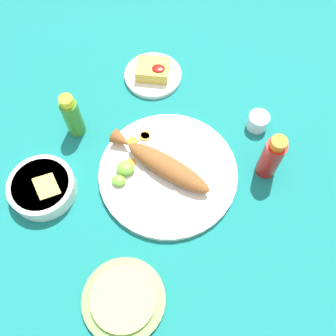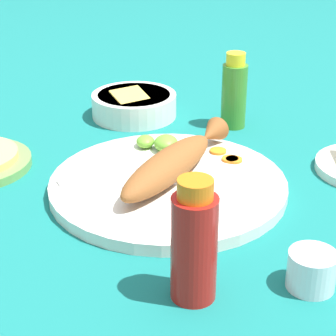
{
  "view_description": "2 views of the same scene",
  "coord_description": "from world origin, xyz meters",
  "px_view_note": "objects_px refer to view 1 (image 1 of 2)",
  "views": [
    {
      "loc": [
        0.04,
        -0.43,
        0.88
      ],
      "look_at": [
        0.0,
        0.0,
        0.04
      ],
      "focal_mm": 40.0,
      "sensor_mm": 36.0,
      "label": 1
    },
    {
      "loc": [
        0.81,
        0.04,
        0.44
      ],
      "look_at": [
        0.0,
        0.0,
        0.04
      ],
      "focal_mm": 65.0,
      "sensor_mm": 36.0,
      "label": 2
    }
  ],
  "objects_px": {
    "fork_far": "(158,204)",
    "tortilla_plate": "(124,300)",
    "fried_fish": "(162,164)",
    "hot_sauce_bottle_red": "(271,157)",
    "hot_sauce_bottle_green": "(72,116)",
    "side_plate_fries": "(153,75)",
    "salt_cup": "(258,122)",
    "fork_near": "(177,204)",
    "guacamole_bowl": "(42,187)",
    "main_plate": "(168,173)"
  },
  "relations": [
    {
      "from": "hot_sauce_bottle_red",
      "to": "tortilla_plate",
      "type": "distance_m",
      "value": 0.49
    },
    {
      "from": "main_plate",
      "to": "fried_fish",
      "type": "xyz_separation_m",
      "value": [
        -0.02,
        0.01,
        0.03
      ]
    },
    {
      "from": "salt_cup",
      "to": "main_plate",
      "type": "bearing_deg",
      "value": -142.48
    },
    {
      "from": "salt_cup",
      "to": "tortilla_plate",
      "type": "xyz_separation_m",
      "value": [
        -0.29,
        -0.5,
        -0.01
      ]
    },
    {
      "from": "hot_sauce_bottle_green",
      "to": "salt_cup",
      "type": "height_order",
      "value": "hot_sauce_bottle_green"
    },
    {
      "from": "fork_near",
      "to": "guacamole_bowl",
      "type": "xyz_separation_m",
      "value": [
        -0.34,
        0.01,
        0.01
      ]
    },
    {
      "from": "fork_near",
      "to": "side_plate_fries",
      "type": "xyz_separation_m",
      "value": [
        -0.11,
        0.41,
        -0.01
      ]
    },
    {
      "from": "tortilla_plate",
      "to": "main_plate",
      "type": "bearing_deg",
      "value": 78.58
    },
    {
      "from": "hot_sauce_bottle_red",
      "to": "hot_sauce_bottle_green",
      "type": "xyz_separation_m",
      "value": [
        -0.52,
        0.07,
        -0.0
      ]
    },
    {
      "from": "fork_far",
      "to": "salt_cup",
      "type": "relative_size",
      "value": 2.97
    },
    {
      "from": "fried_fish",
      "to": "tortilla_plate",
      "type": "relative_size",
      "value": 1.5
    },
    {
      "from": "side_plate_fries",
      "to": "guacamole_bowl",
      "type": "height_order",
      "value": "guacamole_bowl"
    },
    {
      "from": "hot_sauce_bottle_red",
      "to": "salt_cup",
      "type": "distance_m",
      "value": 0.15
    },
    {
      "from": "hot_sauce_bottle_green",
      "to": "side_plate_fries",
      "type": "bearing_deg",
      "value": 48.5
    },
    {
      "from": "side_plate_fries",
      "to": "tortilla_plate",
      "type": "bearing_deg",
      "value": -88.72
    },
    {
      "from": "main_plate",
      "to": "side_plate_fries",
      "type": "distance_m",
      "value": 0.33
    },
    {
      "from": "fork_near",
      "to": "tortilla_plate",
      "type": "relative_size",
      "value": 0.98
    },
    {
      "from": "fried_fish",
      "to": "fork_far",
      "type": "relative_size",
      "value": 1.65
    },
    {
      "from": "salt_cup",
      "to": "fork_far",
      "type": "bearing_deg",
      "value": -132.29
    },
    {
      "from": "tortilla_plate",
      "to": "fork_near",
      "type": "bearing_deg",
      "value": 67.72
    },
    {
      "from": "fried_fish",
      "to": "hot_sauce_bottle_red",
      "type": "xyz_separation_m",
      "value": [
        0.27,
        0.03,
        0.03
      ]
    },
    {
      "from": "main_plate",
      "to": "guacamole_bowl",
      "type": "xyz_separation_m",
      "value": [
        -0.31,
        -0.08,
        0.02
      ]
    },
    {
      "from": "main_plate",
      "to": "tortilla_plate",
      "type": "xyz_separation_m",
      "value": [
        -0.06,
        -0.32,
        -0.0
      ]
    },
    {
      "from": "main_plate",
      "to": "hot_sauce_bottle_green",
      "type": "relative_size",
      "value": 2.52
    },
    {
      "from": "fork_far",
      "to": "guacamole_bowl",
      "type": "relative_size",
      "value": 1.03
    },
    {
      "from": "fried_fish",
      "to": "fork_far",
      "type": "bearing_deg",
      "value": -62.0
    },
    {
      "from": "fork_near",
      "to": "side_plate_fries",
      "type": "distance_m",
      "value": 0.42
    },
    {
      "from": "fork_near",
      "to": "hot_sauce_bottle_green",
      "type": "height_order",
      "value": "hot_sauce_bottle_green"
    },
    {
      "from": "fork_near",
      "to": "hot_sauce_bottle_red",
      "type": "height_order",
      "value": "hot_sauce_bottle_red"
    },
    {
      "from": "salt_cup",
      "to": "tortilla_plate",
      "type": "height_order",
      "value": "salt_cup"
    },
    {
      "from": "hot_sauce_bottle_red",
      "to": "side_plate_fries",
      "type": "distance_m",
      "value": 0.44
    },
    {
      "from": "hot_sauce_bottle_green",
      "to": "guacamole_bowl",
      "type": "height_order",
      "value": "hot_sauce_bottle_green"
    },
    {
      "from": "fork_far",
      "to": "hot_sauce_bottle_red",
      "type": "bearing_deg",
      "value": 88.8
    },
    {
      "from": "guacamole_bowl",
      "to": "hot_sauce_bottle_green",
      "type": "bearing_deg",
      "value": 77.33
    },
    {
      "from": "side_plate_fries",
      "to": "tortilla_plate",
      "type": "relative_size",
      "value": 0.91
    },
    {
      "from": "hot_sauce_bottle_green",
      "to": "tortilla_plate",
      "type": "bearing_deg",
      "value": -65.21
    },
    {
      "from": "guacamole_bowl",
      "to": "tortilla_plate",
      "type": "bearing_deg",
      "value": -44.76
    },
    {
      "from": "fork_near",
      "to": "fork_far",
      "type": "distance_m",
      "value": 0.05
    },
    {
      "from": "fork_far",
      "to": "guacamole_bowl",
      "type": "height_order",
      "value": "guacamole_bowl"
    },
    {
      "from": "fork_near",
      "to": "side_plate_fries",
      "type": "height_order",
      "value": "fork_near"
    },
    {
      "from": "main_plate",
      "to": "fork_far",
      "type": "relative_size",
      "value": 2.11
    },
    {
      "from": "fried_fish",
      "to": "fork_far",
      "type": "xyz_separation_m",
      "value": [
        0.0,
        -0.1,
        -0.02
      ]
    },
    {
      "from": "fork_far",
      "to": "hot_sauce_bottle_green",
      "type": "height_order",
      "value": "hot_sauce_bottle_green"
    },
    {
      "from": "salt_cup",
      "to": "side_plate_fries",
      "type": "distance_m",
      "value": 0.34
    },
    {
      "from": "fork_near",
      "to": "side_plate_fries",
      "type": "bearing_deg",
      "value": -176.69
    },
    {
      "from": "fork_far",
      "to": "side_plate_fries",
      "type": "bearing_deg",
      "value": 161.27
    },
    {
      "from": "fork_near",
      "to": "tortilla_plate",
      "type": "bearing_deg",
      "value": -34.14
    },
    {
      "from": "guacamole_bowl",
      "to": "fried_fish",
      "type": "bearing_deg",
      "value": 16.91
    },
    {
      "from": "fork_far",
      "to": "tortilla_plate",
      "type": "height_order",
      "value": "fork_far"
    },
    {
      "from": "hot_sauce_bottle_red",
      "to": "fried_fish",
      "type": "bearing_deg",
      "value": -173.22
    }
  ]
}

